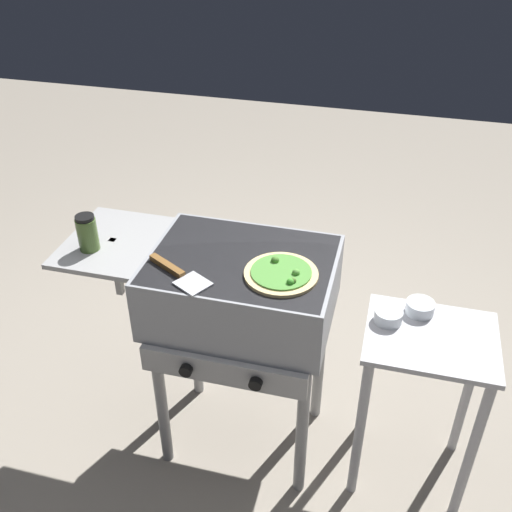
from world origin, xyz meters
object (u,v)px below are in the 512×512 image
Objects in this scene: spatula at (178,273)px; topping_bowl_far at (420,308)px; prep_table at (423,377)px; topping_bowl_near at (388,316)px; sauce_jar at (87,233)px; grill at (238,293)px; pizza_veggie at (281,273)px.

spatula reaches higher than topping_bowl_far.
topping_bowl_near reaches higher than prep_table.
sauce_jar is at bearing -173.90° from topping_bowl_near.
prep_table is at bearing 9.64° from spatula.
grill is 3.78× the size of spatula.
sauce_jar is 1.28m from prep_table.
spatula is at bearing -165.26° from topping_bowl_near.
spatula reaches higher than prep_table.
grill is 0.56m from sauce_jar.
pizza_veggie is 0.34m from spatula.
pizza_veggie is 0.42m from topping_bowl_near.
topping_bowl_near is at bearing -144.10° from topping_bowl_far.
pizza_veggie is 2.50× the size of topping_bowl_near.
topping_bowl_far is at bearing 111.97° from prep_table.
topping_bowl_far is at bearing 9.27° from sauce_jar.
grill is 9.60× the size of topping_bowl_far.
sauce_jar reaches higher than spatula.
grill is 0.53m from topping_bowl_near.
topping_bowl_far is (0.46, 0.18, -0.19)m from pizza_veggie.
grill reaches higher than topping_bowl_near.
prep_table is (0.84, 0.14, -0.40)m from spatula.
topping_bowl_far is (0.79, 0.26, -0.19)m from spatula.
prep_table is (0.51, 0.06, -0.40)m from pizza_veggie.
topping_bowl_far is at bearing 20.78° from pizza_veggie.
pizza_veggie is (0.17, -0.06, 0.15)m from grill.
topping_bowl_near is 0.13m from topping_bowl_far.
topping_bowl_near is 0.97× the size of topping_bowl_far.
sauce_jar reaches higher than pizza_veggie.
grill is at bearing 161.02° from pizza_veggie.
sauce_jar is 0.52× the size of spatula.
topping_bowl_far is at bearing 17.94° from spatula.
spatula is 0.36× the size of prep_table.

